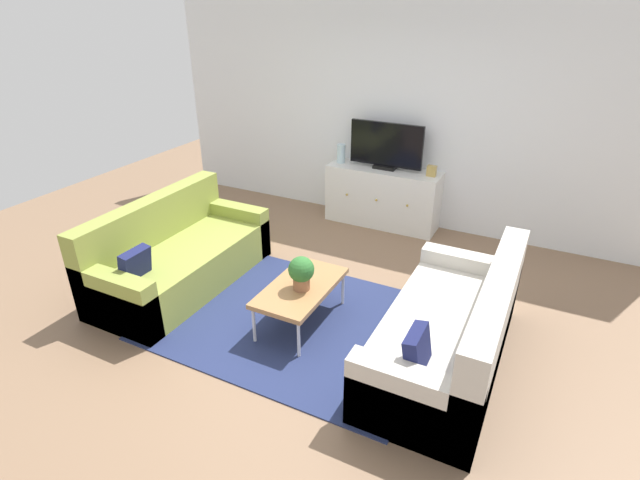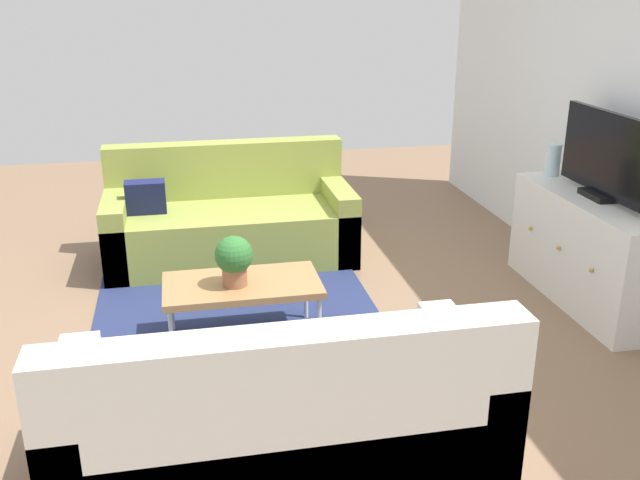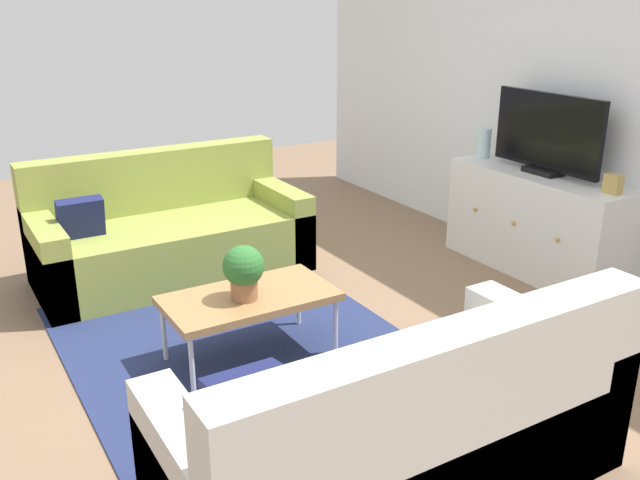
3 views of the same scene
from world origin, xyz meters
TOP-DOWN VIEW (x-y plane):
  - ground_plane at (0.00, 0.00)m, footprint 10.00×10.00m
  - area_rug at (0.00, -0.15)m, footprint 2.50×1.90m
  - couch_left_side at (-1.44, -0.10)m, footprint 0.89×1.94m
  - couch_right_side at (1.44, -0.10)m, footprint 0.89×1.94m
  - coffee_table at (0.06, -0.14)m, footprint 0.52×0.96m
  - potted_plant at (0.09, -0.18)m, footprint 0.23×0.23m
  - tv_console at (-0.06, 2.27)m, footprint 1.45×0.47m
  - flat_screen_tv at (-0.06, 2.29)m, footprint 0.93×0.16m
  - glass_vase at (-0.66, 2.27)m, footprint 0.11×0.11m

SIDE VIEW (x-z plane):
  - ground_plane at x=0.00m, z-range 0.00..0.00m
  - area_rug at x=0.00m, z-range 0.00..0.01m
  - couch_left_side at x=-1.44m, z-range -0.15..0.74m
  - couch_right_side at x=1.44m, z-range -0.15..0.74m
  - coffee_table at x=0.06m, z-range 0.17..0.57m
  - tv_console at x=-0.06m, z-range 0.00..0.76m
  - potted_plant at x=0.09m, z-range 0.42..0.73m
  - glass_vase at x=-0.66m, z-range 0.76..0.99m
  - flat_screen_tv at x=-0.06m, z-range 0.75..1.34m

